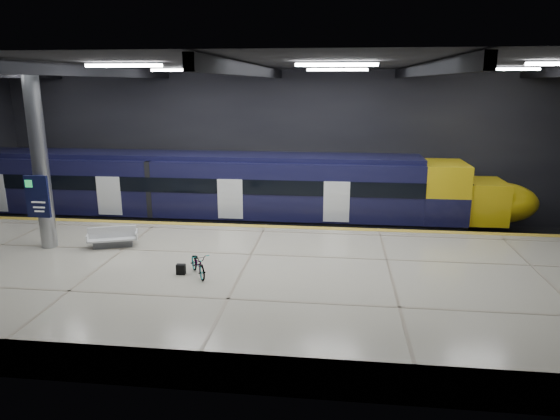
# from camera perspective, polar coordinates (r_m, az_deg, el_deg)

# --- Properties ---
(ground) EXTENTS (30.00, 30.00, 0.00)m
(ground) POSITION_cam_1_polar(r_m,az_deg,el_deg) (20.08, -2.79, -7.09)
(ground) COLOR black
(ground) RESTS_ON ground
(room_shell) EXTENTS (30.10, 16.10, 8.05)m
(room_shell) POSITION_cam_1_polar(r_m,az_deg,el_deg) (18.77, -3.01, 9.40)
(room_shell) COLOR black
(room_shell) RESTS_ON ground
(platform) EXTENTS (30.00, 11.00, 1.10)m
(platform) POSITION_cam_1_polar(r_m,az_deg,el_deg) (17.59, -4.15, -8.36)
(platform) COLOR #BCB39F
(platform) RESTS_ON ground
(safety_strip) EXTENTS (30.00, 0.40, 0.01)m
(safety_strip) POSITION_cam_1_polar(r_m,az_deg,el_deg) (22.29, -1.68, -1.88)
(safety_strip) COLOR gold
(safety_strip) RESTS_ON platform
(rails) EXTENTS (30.00, 1.52, 0.16)m
(rails) POSITION_cam_1_polar(r_m,az_deg,el_deg) (25.20, -0.76, -2.38)
(rails) COLOR gray
(rails) RESTS_ON ground
(train) EXTENTS (29.40, 2.84, 3.79)m
(train) POSITION_cam_1_polar(r_m,az_deg,el_deg) (25.27, -7.72, 2.17)
(train) COLOR black
(train) RESTS_ON ground
(bench) EXTENTS (2.02, 1.35, 0.83)m
(bench) POSITION_cam_1_polar(r_m,az_deg,el_deg) (20.54, -18.55, -3.23)
(bench) COLOR #595B60
(bench) RESTS_ON platform
(bicycle) EXTENTS (1.25, 1.59, 0.80)m
(bicycle) POSITION_cam_1_polar(r_m,az_deg,el_deg) (16.87, -9.34, -6.07)
(bicycle) COLOR #99999E
(bicycle) RESTS_ON platform
(pannier_bag) EXTENTS (0.31, 0.19, 0.35)m
(pannier_bag) POSITION_cam_1_polar(r_m,az_deg,el_deg) (17.12, -11.25, -6.66)
(pannier_bag) COLOR black
(pannier_bag) RESTS_ON platform
(info_column) EXTENTS (0.90, 0.78, 6.90)m
(info_column) POSITION_cam_1_polar(r_m,az_deg,el_deg) (20.85, -25.78, 5.01)
(info_column) COLOR #9EA0A5
(info_column) RESTS_ON platform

